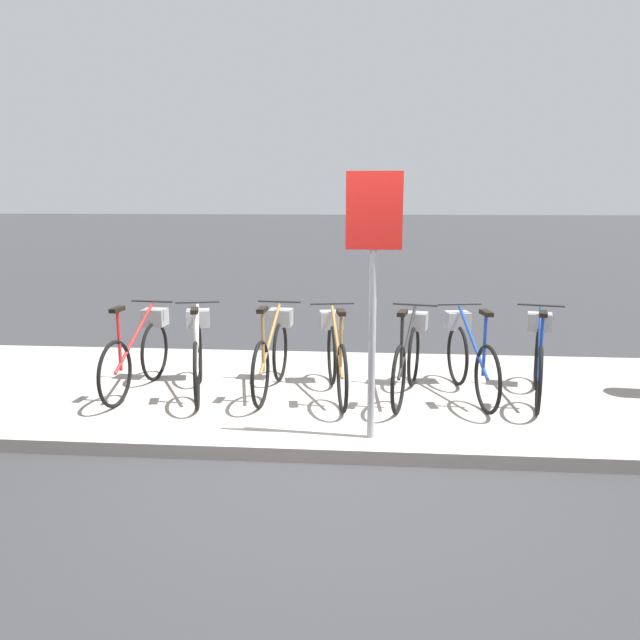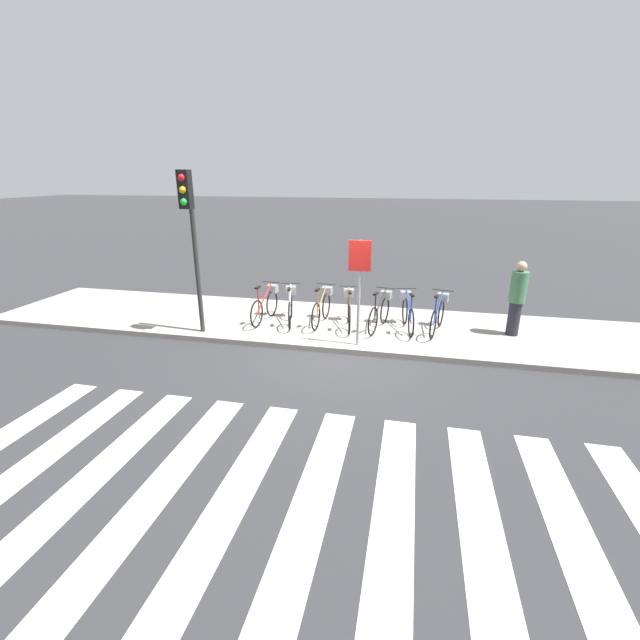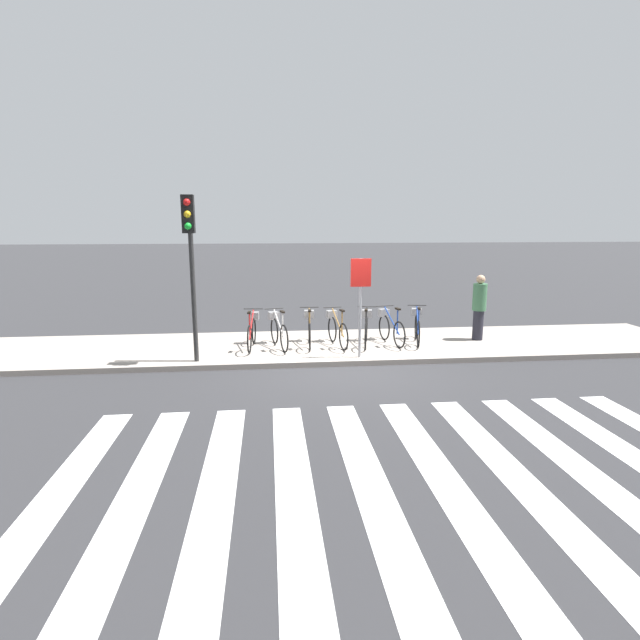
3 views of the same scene
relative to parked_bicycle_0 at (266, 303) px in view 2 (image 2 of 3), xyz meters
name	(u,v)px [view 2 (image 2 of 3)]	position (x,y,z in m)	size (l,w,h in m)	color
ground_plane	(338,354)	(2.01, -1.40, -0.54)	(120.00, 120.00, 0.00)	#2D2D30
sidewalk	(349,326)	(2.01, 0.15, -0.48)	(17.59, 3.12, 0.12)	#9E9389
parked_bicycle_0	(266,303)	(0.00, 0.00, 0.00)	(0.46, 1.52, 0.94)	black
parked_bicycle_1	(290,305)	(0.61, 0.00, 0.00)	(0.53, 1.49, 0.94)	black
parked_bicycle_2	(322,306)	(1.36, 0.10, 0.00)	(0.46, 1.52, 0.94)	black
parked_bicycle_3	(349,308)	(2.01, 0.02, 0.00)	(0.46, 1.51, 0.94)	black
parked_bicycle_4	(381,310)	(2.73, 0.03, 0.00)	(0.51, 1.50, 0.94)	black
parked_bicycle_5	(407,311)	(3.34, 0.10, 0.00)	(0.46, 1.51, 0.94)	black
parked_bicycle_6	(438,313)	(4.02, 0.10, 0.00)	(0.52, 1.49, 0.94)	black
pedestrian	(517,297)	(5.62, 0.22, 0.44)	(0.34, 0.34, 1.64)	#23232D
traffic_light	(190,219)	(-1.15, -1.17, 2.06)	(0.24, 0.40, 3.45)	#2D2D2D
sign_post	(359,275)	(2.37, -1.11, 1.05)	(0.44, 0.07, 2.16)	#99999E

